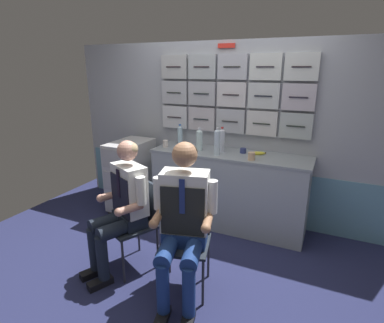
{
  "coord_description": "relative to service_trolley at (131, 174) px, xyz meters",
  "views": [
    {
      "loc": [
        1.24,
        -2.19,
        1.85
      ],
      "look_at": [
        0.13,
        0.18,
        1.05
      ],
      "focal_mm": 28.86,
      "sensor_mm": 36.0,
      "label": 1
    }
  ],
  "objects": [
    {
      "name": "ground",
      "position": [
        1.11,
        -0.93,
        -0.52
      ],
      "size": [
        4.8,
        4.8,
        0.04
      ],
      "primitive_type": "cube",
      "color": "#22264B"
    },
    {
      "name": "galley_bulkhead",
      "position": [
        1.12,
        0.44,
        0.6
      ],
      "size": [
        4.2,
        0.14,
        2.15
      ],
      "color": "#A2A7B2",
      "rests_on": "ground"
    },
    {
      "name": "galley_counter",
      "position": [
        1.29,
        0.16,
        -0.05
      ],
      "size": [
        1.84,
        0.53,
        0.9
      ],
      "color": "#98A0A8",
      "rests_on": "ground"
    },
    {
      "name": "service_trolley",
      "position": [
        0.0,
        0.0,
        0.0
      ],
      "size": [
        0.4,
        0.65,
        0.94
      ],
      "color": "black",
      "rests_on": "ground"
    },
    {
      "name": "folding_chair_left",
      "position": [
        0.77,
        -0.94,
        0.01
      ],
      "size": [
        0.53,
        0.53,
        0.84
      ],
      "color": "#2D2D33",
      "rests_on": "ground"
    },
    {
      "name": "crew_member_left",
      "position": [
        0.7,
        -1.08,
        0.18
      ],
      "size": [
        0.56,
        0.67,
        1.24
      ],
      "color": "black",
      "rests_on": "ground"
    },
    {
      "name": "folding_chair_right",
      "position": [
        1.31,
        -1.0,
        0.01
      ],
      "size": [
        0.49,
        0.49,
        0.84
      ],
      "color": "#2D2D33",
      "rests_on": "ground"
    },
    {
      "name": "crew_member_right",
      "position": [
        1.35,
        -1.15,
        0.22
      ],
      "size": [
        0.54,
        0.7,
        1.31
      ],
      "color": "black",
      "rests_on": "ground"
    },
    {
      "name": "water_bottle_clear",
      "position": [
        1.18,
        0.18,
        0.54
      ],
      "size": [
        0.07,
        0.07,
        0.29
      ],
      "color": "silver",
      "rests_on": "galley_counter"
    },
    {
      "name": "water_bottle_blue_cap",
      "position": [
        0.92,
        0.14,
        0.53
      ],
      "size": [
        0.07,
        0.07,
        0.27
      ],
      "color": "silver",
      "rests_on": "galley_counter"
    },
    {
      "name": "water_bottle_short",
      "position": [
        0.58,
        0.3,
        0.52
      ],
      "size": [
        0.06,
        0.06,
        0.26
      ],
      "color": "#AED0E6",
      "rests_on": "galley_counter"
    },
    {
      "name": "sparkling_bottle_green",
      "position": [
        1.18,
        0.02,
        0.55
      ],
      "size": [
        0.07,
        0.07,
        0.31
      ],
      "color": "silver",
      "rests_on": "galley_counter"
    },
    {
      "name": "coffee_cup_white",
      "position": [
        1.59,
        -0.01,
        0.45
      ],
      "size": [
        0.08,
        0.08,
        0.08
      ],
      "color": "tan",
      "rests_on": "galley_counter"
    },
    {
      "name": "espresso_cup_small",
      "position": [
        0.48,
        0.1,
        0.45
      ],
      "size": [
        0.06,
        0.06,
        0.09
      ],
      "color": "silver",
      "rests_on": "galley_counter"
    },
    {
      "name": "paper_cup_tan",
      "position": [
        1.43,
        0.23,
        0.43
      ],
      "size": [
        0.07,
        0.07,
        0.06
      ],
      "color": "navy",
      "rests_on": "galley_counter"
    },
    {
      "name": "snack_banana",
      "position": [
        1.6,
        0.22,
        0.42
      ],
      "size": [
        0.17,
        0.1,
        0.04
      ],
      "color": "yellow",
      "rests_on": "galley_counter"
    }
  ]
}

